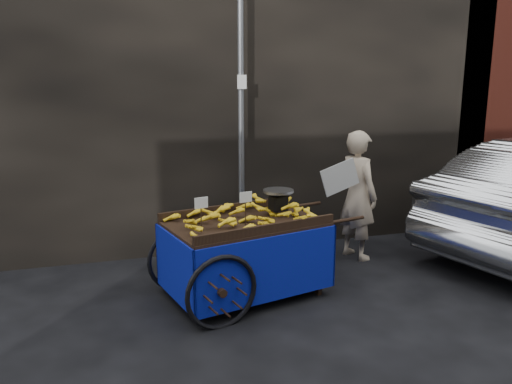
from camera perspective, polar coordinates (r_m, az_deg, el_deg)
name	(u,v)px	position (r m, az deg, el deg)	size (l,w,h in m)	color
ground	(246,295)	(5.87, -1.17, -11.64)	(80.00, 80.00, 0.00)	black
building_wall	(225,76)	(7.98, -3.53, 13.15)	(13.50, 2.00, 5.00)	black
street_pole	(241,112)	(6.70, -1.72, 9.10)	(0.12, 0.10, 4.00)	slate
banana_cart	(241,230)	(5.57, -1.75, -4.38)	(2.51, 1.55, 1.27)	black
vendor	(357,195)	(6.95, 11.51, -0.34)	(0.97, 0.74, 1.77)	tan
plastic_bag	(322,258)	(6.72, 7.60, -7.48)	(0.26, 0.21, 0.24)	blue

